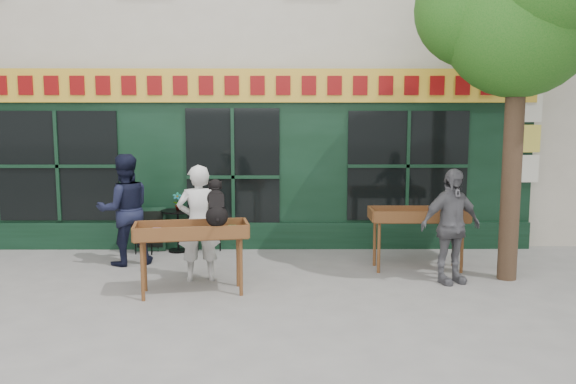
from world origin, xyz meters
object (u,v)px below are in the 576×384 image
(dog, at_px, (216,202))
(bistro_table, at_px, (178,222))
(man_right, at_px, (451,226))
(woman, at_px, (199,223))
(book_cart_center, at_px, (192,235))
(book_cart_right, at_px, (418,219))
(man_left, at_px, (125,210))

(dog, relative_size, bistro_table, 0.79)
(bistro_table, bearing_deg, man_right, -24.64)
(man_right, bearing_deg, woman, 158.22)
(woman, height_order, man_right, woman)
(book_cart_center, distance_m, woman, 0.65)
(man_right, distance_m, bistro_table, 4.81)
(dog, relative_size, book_cart_right, 0.40)
(dog, relative_size, man_right, 0.35)
(man_right, bearing_deg, dog, 169.87)
(book_cart_center, distance_m, book_cart_right, 3.62)
(dog, xyz_separation_m, woman, (-0.35, 0.70, -0.42))
(woman, relative_size, book_cart_right, 1.15)
(book_cart_center, xyz_separation_m, man_left, (-1.37, 1.61, 0.10))
(dog, xyz_separation_m, man_right, (3.35, 0.55, -0.44))
(book_cart_center, bearing_deg, book_cart_right, 10.34)
(woman, distance_m, man_left, 1.67)
(book_cart_center, height_order, book_cart_right, same)
(book_cart_right, xyz_separation_m, man_right, (0.30, -0.75, 0.02))
(man_left, bearing_deg, man_right, 142.08)
(book_cart_center, relative_size, dog, 2.64)
(dog, distance_m, man_right, 3.42)
(dog, height_order, man_left, man_left)
(woman, bearing_deg, book_cart_right, -179.84)
(woman, relative_size, bistro_table, 2.28)
(book_cart_right, bearing_deg, woman, -169.44)
(man_right, distance_m, man_left, 5.19)
(woman, relative_size, man_left, 0.94)
(book_cart_right, bearing_deg, bistro_table, 163.38)
(man_right, bearing_deg, book_cart_right, 92.31)
(dog, height_order, woman, woman)
(book_cart_center, relative_size, man_right, 0.94)
(man_right, height_order, bistro_table, man_right)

